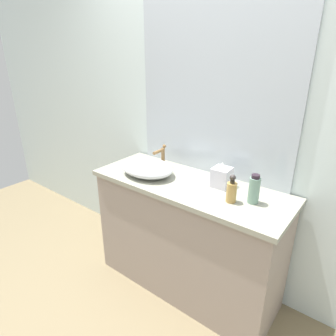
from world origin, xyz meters
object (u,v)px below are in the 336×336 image
object	(u,v)px
lotion_bottle	(254,190)
tissue_box	(222,176)
soap_dispenser	(232,191)
sink_basin	(147,168)

from	to	relation	value
lotion_bottle	tissue_box	bearing A→B (deg)	162.96
soap_dispenser	lotion_bottle	bearing A→B (deg)	32.84
sink_basin	lotion_bottle	xyz separation A→B (m)	(0.79, 0.07, 0.03)
soap_dispenser	lotion_bottle	xyz separation A→B (m)	(0.11, 0.07, 0.01)
sink_basin	soap_dispenser	world-z (taller)	soap_dispenser
lotion_bottle	tissue_box	world-z (taller)	lotion_bottle
tissue_box	lotion_bottle	bearing A→B (deg)	-17.04
soap_dispenser	tissue_box	distance (m)	0.21
sink_basin	lotion_bottle	bearing A→B (deg)	5.29
lotion_bottle	sink_basin	bearing A→B (deg)	-174.71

